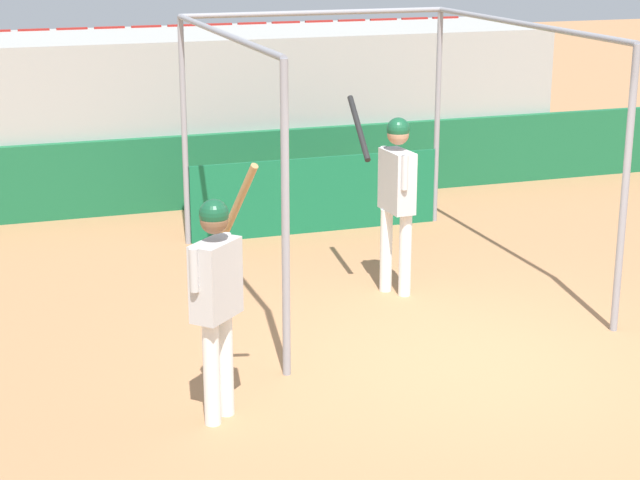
# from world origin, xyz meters

# --- Properties ---
(ground_plane) EXTENTS (60.00, 60.00, 0.00)m
(ground_plane) POSITION_xyz_m (0.00, 0.00, 0.00)
(ground_plane) COLOR #A8754C
(outfield_wall) EXTENTS (24.00, 0.12, 1.02)m
(outfield_wall) POSITION_xyz_m (0.00, 6.07, 0.51)
(outfield_wall) COLOR #196038
(outfield_wall) RESTS_ON ground
(bleacher_section) EXTENTS (8.70, 2.40, 2.30)m
(bleacher_section) POSITION_xyz_m (0.00, 7.34, 1.15)
(bleacher_section) COLOR #9E9E99
(bleacher_section) RESTS_ON ground
(batting_cage) EXTENTS (3.38, 4.26, 2.78)m
(batting_cage) POSITION_xyz_m (0.03, 3.47, 1.27)
(batting_cage) COLOR gray
(batting_cage) RESTS_ON ground
(player_batter) EXTENTS (0.54, 0.92, 2.04)m
(player_batter) POSITION_xyz_m (0.08, 1.93, 1.16)
(player_batter) COLOR white
(player_batter) RESTS_ON ground
(player_waiting) EXTENTS (0.61, 0.73, 2.05)m
(player_waiting) POSITION_xyz_m (-2.38, -0.42, 1.09)
(player_waiting) COLOR white
(player_waiting) RESTS_ON ground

